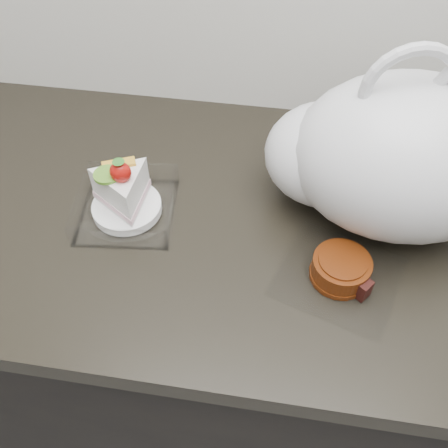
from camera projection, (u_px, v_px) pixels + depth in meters
The scene contains 4 objects.
counter at pixel (274, 344), 1.19m from camera, with size 2.04×0.64×0.90m.
cake_tray at pixel (125, 199), 0.84m from camera, with size 0.18×0.18×0.13m.
mooncake_wrap at pixel (341, 271), 0.76m from camera, with size 0.22×0.21×0.04m.
plastic_bag at pixel (388, 156), 0.77m from camera, with size 0.39×0.27×0.32m.
Camera 1 is at (-0.03, 1.11, 1.54)m, focal length 40.00 mm.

